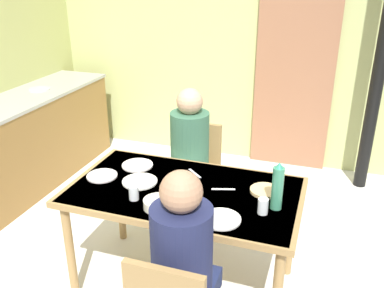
{
  "coord_description": "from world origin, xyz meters",
  "views": [
    {
      "loc": [
        1.05,
        -2.16,
        2.06
      ],
      "look_at": [
        0.25,
        0.19,
        1.0
      ],
      "focal_mm": 39.52,
      "sensor_mm": 36.0,
      "label": 1
    }
  ],
  "objects_px": {
    "dining_table": "(184,200)",
    "kitchen_counter": "(24,143)",
    "water_bottle_green_near": "(277,187)",
    "serving_bowl_center": "(158,204)",
    "chair_far_diner": "(195,169)",
    "person_near_diner": "(183,252)",
    "person_far_diner": "(189,144)"
  },
  "relations": [
    {
      "from": "kitchen_counter",
      "to": "chair_far_diner",
      "type": "distance_m",
      "value": 1.79
    },
    {
      "from": "water_bottle_green_near",
      "to": "serving_bowl_center",
      "type": "distance_m",
      "value": 0.69
    },
    {
      "from": "person_far_diner",
      "to": "dining_table",
      "type": "bearing_deg",
      "value": 106.5
    },
    {
      "from": "kitchen_counter",
      "to": "chair_far_diner",
      "type": "relative_size",
      "value": 2.58
    },
    {
      "from": "chair_far_diner",
      "to": "water_bottle_green_near",
      "type": "relative_size",
      "value": 2.95
    },
    {
      "from": "kitchen_counter",
      "to": "dining_table",
      "type": "relative_size",
      "value": 1.53
    },
    {
      "from": "kitchen_counter",
      "to": "water_bottle_green_near",
      "type": "relative_size",
      "value": 7.6
    },
    {
      "from": "water_bottle_green_near",
      "to": "serving_bowl_center",
      "type": "height_order",
      "value": "water_bottle_green_near"
    },
    {
      "from": "person_far_diner",
      "to": "person_near_diner",
      "type": "bearing_deg",
      "value": 107.83
    },
    {
      "from": "water_bottle_green_near",
      "to": "serving_bowl_center",
      "type": "relative_size",
      "value": 1.73
    },
    {
      "from": "person_near_diner",
      "to": "serving_bowl_center",
      "type": "bearing_deg",
      "value": 127.76
    },
    {
      "from": "kitchen_counter",
      "to": "person_far_diner",
      "type": "relative_size",
      "value": 2.91
    },
    {
      "from": "chair_far_diner",
      "to": "person_far_diner",
      "type": "height_order",
      "value": "person_far_diner"
    },
    {
      "from": "dining_table",
      "to": "kitchen_counter",
      "type": "bearing_deg",
      "value": 156.3
    },
    {
      "from": "dining_table",
      "to": "person_near_diner",
      "type": "distance_m",
      "value": 0.68
    },
    {
      "from": "chair_far_diner",
      "to": "person_far_diner",
      "type": "bearing_deg",
      "value": 90.0
    },
    {
      "from": "dining_table",
      "to": "person_near_diner",
      "type": "xyz_separation_m",
      "value": [
        0.22,
        -0.63,
        0.11
      ]
    },
    {
      "from": "dining_table",
      "to": "person_far_diner",
      "type": "relative_size",
      "value": 1.9
    },
    {
      "from": "dining_table",
      "to": "water_bottle_green_near",
      "type": "xyz_separation_m",
      "value": [
        0.58,
        -0.04,
        0.21
      ]
    },
    {
      "from": "chair_far_diner",
      "to": "kitchen_counter",
      "type": "bearing_deg",
      "value": -3.2
    },
    {
      "from": "chair_far_diner",
      "to": "person_near_diner",
      "type": "height_order",
      "value": "person_near_diner"
    },
    {
      "from": "person_near_diner",
      "to": "serving_bowl_center",
      "type": "height_order",
      "value": "person_near_diner"
    },
    {
      "from": "person_near_diner",
      "to": "serving_bowl_center",
      "type": "xyz_separation_m",
      "value": [
        -0.29,
        0.37,
        -0.0
      ]
    },
    {
      "from": "person_far_diner",
      "to": "water_bottle_green_near",
      "type": "xyz_separation_m",
      "value": [
        0.77,
        -0.67,
        0.11
      ]
    },
    {
      "from": "person_near_diner",
      "to": "water_bottle_green_near",
      "type": "xyz_separation_m",
      "value": [
        0.36,
        0.59,
        0.11
      ]
    },
    {
      "from": "chair_far_diner",
      "to": "serving_bowl_center",
      "type": "distance_m",
      "value": 1.07
    },
    {
      "from": "kitchen_counter",
      "to": "water_bottle_green_near",
      "type": "distance_m",
      "value": 2.75
    },
    {
      "from": "person_near_diner",
      "to": "water_bottle_green_near",
      "type": "distance_m",
      "value": 0.7
    },
    {
      "from": "dining_table",
      "to": "water_bottle_green_near",
      "type": "distance_m",
      "value": 0.62
    },
    {
      "from": "serving_bowl_center",
      "to": "kitchen_counter",
      "type": "bearing_deg",
      "value": 149.46
    },
    {
      "from": "person_near_diner",
      "to": "person_far_diner",
      "type": "distance_m",
      "value": 1.33
    },
    {
      "from": "kitchen_counter",
      "to": "chair_far_diner",
      "type": "xyz_separation_m",
      "value": [
        1.79,
        -0.1,
        0.05
      ]
    }
  ]
}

